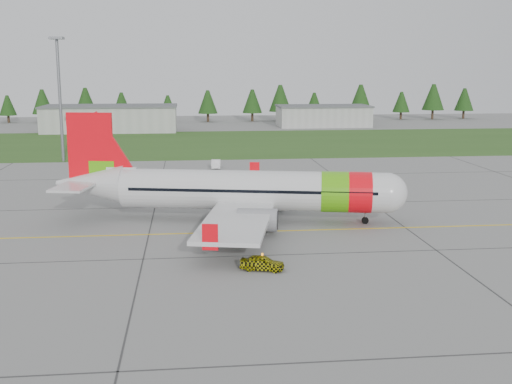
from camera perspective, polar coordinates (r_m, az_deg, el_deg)
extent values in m
plane|color=gray|center=(54.81, 5.91, -5.48)|extent=(320.00, 320.00, 0.00)
cylinder|color=silver|center=(65.26, -0.28, 0.16)|extent=(27.20, 9.52, 4.04)
sphere|color=silver|center=(65.24, 11.57, -0.08)|extent=(4.04, 4.04, 4.04)
cone|color=silver|center=(69.12, -14.52, 0.72)|extent=(7.93, 5.45, 4.04)
cube|color=black|center=(65.20, 11.85, 0.23)|extent=(2.18, 2.98, 0.58)
cylinder|color=#54B50D|center=(64.92, 7.02, 0.01)|extent=(3.49, 4.59, 4.12)
cylinder|color=#FC0813|center=(65.02, 9.21, -0.03)|extent=(3.08, 4.50, 4.12)
cube|color=silver|center=(65.54, -0.73, -0.81)|extent=(12.43, 33.62, 0.37)
cube|color=#FC0813|center=(81.66, -0.13, 1.95)|extent=(1.26, 0.44, 2.07)
cube|color=#FC0813|center=(49.69, -4.10, -4.02)|extent=(1.26, 0.44, 2.07)
cylinder|color=gray|center=(71.06, 1.04, -0.35)|extent=(4.10, 2.90, 2.18)
cylinder|color=gray|center=(59.98, 0.13, -2.49)|extent=(4.10, 2.90, 2.18)
cube|color=#FC0813|center=(68.53, -14.50, 3.57)|extent=(4.74, 1.35, 7.88)
cube|color=#54B50D|center=(68.47, -13.51, 1.68)|extent=(2.73, 0.98, 2.49)
cube|color=silver|center=(69.26, -14.93, 0.94)|extent=(5.71, 12.35, 0.23)
cylinder|color=slate|center=(65.58, 9.68, -2.17)|extent=(0.19, 0.19, 1.45)
cylinder|color=black|center=(65.66, 9.67, -2.49)|extent=(0.75, 0.43, 0.70)
cylinder|color=slate|center=(68.71, -1.31, -1.19)|extent=(0.23, 0.23, 1.97)
cylinder|color=black|center=(68.86, -1.65, -1.55)|extent=(1.15, 0.68, 1.08)
cylinder|color=slate|center=(63.10, -1.96, -2.30)|extent=(0.23, 0.23, 1.97)
cylinder|color=black|center=(63.26, -2.33, -2.68)|extent=(1.15, 0.68, 1.08)
imported|color=#CCC80B|center=(49.75, 0.56, -5.07)|extent=(1.52, 1.66, 3.45)
imported|color=white|center=(100.16, -3.59, 3.26)|extent=(1.50, 1.43, 4.06)
cube|color=#30561E|center=(134.74, -1.30, 4.41)|extent=(320.00, 50.00, 0.03)
cube|color=gold|center=(62.37, 4.40, -3.40)|extent=(120.00, 0.25, 0.02)
cube|color=#A8A8A3|center=(162.97, -12.79, 6.34)|extent=(32.00, 14.00, 6.00)
cube|color=#A8A8A3|center=(173.68, 5.99, 6.69)|extent=(24.00, 12.00, 5.20)
cylinder|color=slate|center=(111.50, -17.02, 7.70)|extent=(0.50, 0.50, 20.00)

